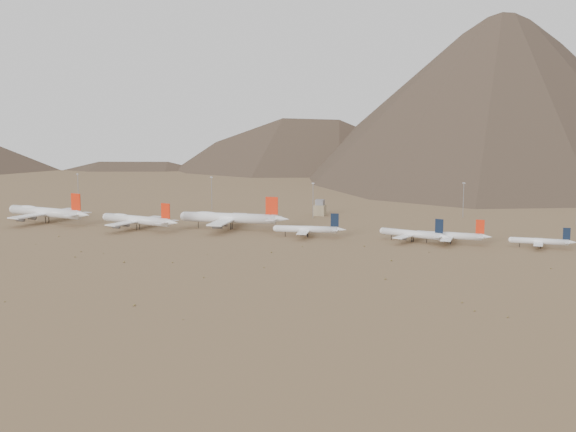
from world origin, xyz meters
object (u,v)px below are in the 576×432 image
(widebody_east, at_px, (230,218))
(widebody_west, at_px, (46,212))
(narrowbody_b, at_px, (413,234))
(narrowbody_a, at_px, (308,229))
(control_tower, at_px, (320,209))
(widebody_centre, at_px, (137,220))

(widebody_east, bearing_deg, widebody_west, -179.07)
(widebody_west, relative_size, narrowbody_b, 1.64)
(widebody_west, xyz_separation_m, narrowbody_a, (191.06, -5.08, -2.69))
(narrowbody_b, relative_size, control_tower, 3.75)
(widebody_west, height_order, widebody_centre, widebody_west)
(widebody_centre, xyz_separation_m, narrowbody_a, (116.31, 3.53, -1.60))
(widebody_west, relative_size, control_tower, 6.14)
(widebody_centre, height_order, control_tower, widebody_centre)
(widebody_west, relative_size, widebody_east, 0.98)
(narrowbody_a, distance_m, control_tower, 96.70)
(widebody_west, height_order, widebody_east, widebody_east)
(widebody_east, relative_size, narrowbody_a, 1.63)
(narrowbody_a, xyz_separation_m, control_tower, (-17.08, 95.18, 0.37))
(widebody_west, height_order, narrowbody_b, widebody_west)
(widebody_west, xyz_separation_m, control_tower, (173.98, 90.11, -2.33))
(narrowbody_b, bearing_deg, control_tower, 149.77)
(narrowbody_b, bearing_deg, narrowbody_a, -160.92)
(narrowbody_a, bearing_deg, widebody_east, 158.45)
(narrowbody_a, bearing_deg, narrowbody_b, -6.74)
(widebody_centre, relative_size, control_tower, 5.23)
(widebody_centre, bearing_deg, narrowbody_b, 15.10)
(control_tower, bearing_deg, narrowbody_a, -79.82)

